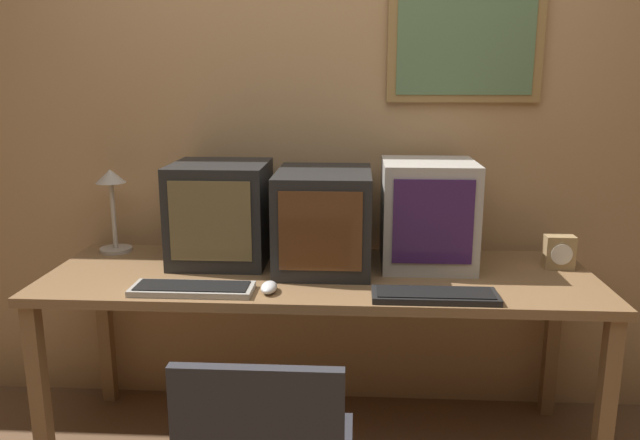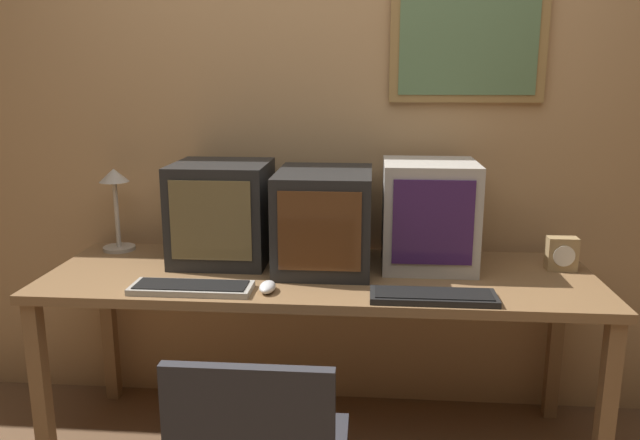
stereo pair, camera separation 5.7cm
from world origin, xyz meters
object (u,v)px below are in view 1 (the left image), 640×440
Objects in this scene: mouse_near_keyboard at (269,287)px; desk_clock at (559,252)px; desk_lamp at (112,196)px; monitor_right at (428,214)px; keyboard_main at (192,289)px; monitor_left at (221,213)px; monitor_center at (324,219)px; keyboard_side at (435,295)px.

desk_clock reaches higher than mouse_near_keyboard.
desk_lamp is at bearing 175.78° from desk_clock.
monitor_right is 0.55m from desk_clock.
desk_lamp is (-1.35, 0.11, 0.03)m from monitor_right.
keyboard_main is 1.45m from desk_clock.
desk_lamp reaches higher than desk_clock.
monitor_left is 0.52m from desk_lamp.
monitor_center is at bearing -6.55° from monitor_left.
monitor_left is 0.94× the size of keyboard_side.
desk_clock is at bearing 17.44° from mouse_near_keyboard.
keyboard_main is 1.00× the size of keyboard_side.
mouse_near_keyboard is 0.80× the size of desk_clock.
monitor_right is (0.85, -0.00, 0.01)m from monitor_left.
desk_clock is (1.38, -0.03, -0.14)m from monitor_left.
keyboard_side is (0.84, -0.41, -0.19)m from monitor_left.
mouse_near_keyboard is at bearing -118.31° from monitor_center.
keyboard_main is 3.25× the size of desk_clock.
monitor_center is 1.12× the size of monitor_right.
desk_lamp is at bearing 133.28° from keyboard_main.
desk_lamp is (-0.75, 0.49, 0.23)m from mouse_near_keyboard.
monitor_center reaches higher than keyboard_main.
mouse_near_keyboard reaches higher than keyboard_main.
desk_lamp is at bearing 170.22° from monitor_center.
keyboard_side is 0.66m from desk_clock.
desk_clock is (0.54, 0.38, 0.05)m from keyboard_side.
keyboard_main and keyboard_side have the same top height.
monitor_left reaches higher than keyboard_side.
monitor_left is 1.38m from desk_clock.
monitor_right reaches higher than monitor_center.
mouse_near_keyboard is (-0.60, -0.38, -0.19)m from monitor_right.
keyboard_side is at bearing -1.15° from keyboard_main.
keyboard_side is at bearing -26.18° from monitor_left.
desk_lamp is (-0.48, 0.51, 0.24)m from keyboard_main.
monitor_right is 1.35m from desk_lamp.
monitor_left is 0.85m from monitor_right.
monitor_center is at bearing 37.17° from keyboard_main.
monitor_left is 0.96× the size of monitor_right.
keyboard_main is 0.73m from desk_lamp.
monitor_center is (0.43, -0.05, -0.01)m from monitor_left.
monitor_center is 0.42m from mouse_near_keyboard.
mouse_near_keyboard is at bearing -147.65° from monitor_right.
keyboard_side is at bearing -41.61° from monitor_center.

